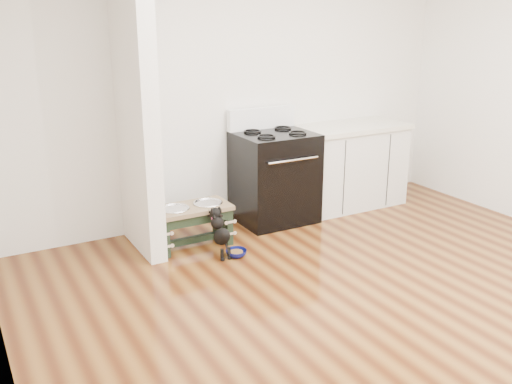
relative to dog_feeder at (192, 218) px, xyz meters
name	(u,v)px	position (x,y,z in m)	size (l,w,h in m)	color
ground	(399,317)	(0.77, -1.92, -0.28)	(5.00, 5.00, 0.00)	#421E0B
room_shell	(418,89)	(0.77, -1.92, 1.34)	(5.00, 5.00, 5.00)	silver
partition_wall	(136,101)	(-0.41, 0.18, 1.07)	(0.15, 0.80, 2.70)	silver
oven_range	(274,176)	(1.02, 0.24, 0.20)	(0.76, 0.69, 1.14)	black
cabinet_run	(349,166)	(2.00, 0.26, 0.18)	(1.24, 0.64, 0.91)	silver
dog_feeder	(192,218)	(0.00, 0.00, 0.00)	(0.71, 0.38, 0.40)	black
puppy	(220,231)	(0.13, -0.32, -0.04)	(0.12, 0.36, 0.43)	black
floor_bowl	(236,253)	(0.24, -0.41, -0.25)	(0.25, 0.25, 0.06)	#0B0F4E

